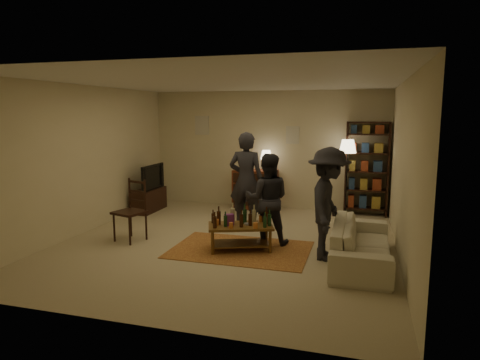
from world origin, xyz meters
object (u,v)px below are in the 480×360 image
at_px(dining_chair, 133,208).
at_px(bookshelf, 367,168).
at_px(coffee_table, 240,227).
at_px(person_by_sofa, 328,204).
at_px(tv_stand, 149,194).
at_px(sofa, 361,243).
at_px(person_left, 246,180).
at_px(floor_lamp, 348,152).
at_px(dresser, 256,188).
at_px(person_right, 267,199).

distance_m(dining_chair, bookshelf, 4.97).
relative_size(coffee_table, person_by_sofa, 0.68).
relative_size(coffee_table, tv_stand, 1.09).
bearing_deg(sofa, bookshelf, -0.82).
bearing_deg(person_by_sofa, person_left, 52.56).
bearing_deg(floor_lamp, person_left, -138.68).
bearing_deg(floor_lamp, tv_stand, -169.20).
bearing_deg(tv_stand, coffee_table, -37.40).
bearing_deg(person_left, dresser, -80.33).
xyz_separation_m(tv_stand, dresser, (2.25, 0.91, 0.09)).
relative_size(coffee_table, dresser, 0.85).
distance_m(coffee_table, sofa, 1.89).
xyz_separation_m(person_right, person_by_sofa, (1.04, -0.50, 0.08)).
distance_m(sofa, person_by_sofa, 0.74).
distance_m(coffee_table, floor_lamp, 3.45).
distance_m(floor_lamp, person_right, 2.80).
bearing_deg(coffee_table, person_by_sofa, -1.35).
relative_size(sofa, person_by_sofa, 1.22).
height_order(coffee_table, person_right, person_right).
relative_size(dining_chair, sofa, 0.52).
xyz_separation_m(sofa, person_by_sofa, (-0.50, 0.06, 0.55)).
height_order(dresser, floor_lamp, floor_lamp).
bearing_deg(sofa, coffee_table, 87.31).
distance_m(dining_chair, sofa, 3.85).
distance_m(dining_chair, person_left, 2.17).
bearing_deg(dining_chair, bookshelf, 54.66).
bearing_deg(sofa, person_right, 70.18).
xyz_separation_m(bookshelf, person_left, (-2.20, -1.74, -0.11)).
xyz_separation_m(coffee_table, dining_chair, (-1.95, 0.03, 0.19)).
distance_m(dining_chair, dresser, 3.33).
xyz_separation_m(tv_stand, person_left, (2.49, -0.76, 0.54)).
relative_size(tv_stand, dresser, 0.78).
bearing_deg(dining_chair, person_right, 27.28).
xyz_separation_m(floor_lamp, sofa, (0.36, -3.02, -1.08)).
distance_m(tv_stand, person_right, 3.53).
bearing_deg(bookshelf, floor_lamp, -158.19).
height_order(dining_chair, floor_lamp, floor_lamp).
relative_size(tv_stand, person_right, 0.69).
relative_size(dresser, floor_lamp, 0.83).
bearing_deg(floor_lamp, person_right, -115.70).
distance_m(coffee_table, bookshelf, 3.70).
bearing_deg(person_by_sofa, sofa, -93.94).
xyz_separation_m(dresser, sofa, (2.39, -3.11, -0.17)).
xyz_separation_m(floor_lamp, person_by_sofa, (-0.14, -2.96, -0.53)).
xyz_separation_m(bookshelf, person_by_sofa, (-0.55, -3.12, -0.18)).
xyz_separation_m(dresser, person_right, (0.85, -2.56, 0.29)).
bearing_deg(bookshelf, dresser, -178.43).
distance_m(floor_lamp, person_by_sofa, 3.01).
xyz_separation_m(dresser, bookshelf, (2.44, 0.07, 0.56)).
bearing_deg(person_right, tv_stand, -37.29).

